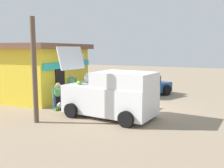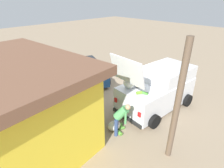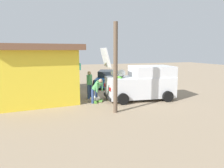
{
  "view_description": "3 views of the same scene",
  "coord_description": "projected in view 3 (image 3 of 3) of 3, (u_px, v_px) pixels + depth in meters",
  "views": [
    {
      "loc": [
        -11.9,
        -4.54,
        3.0
      ],
      "look_at": [
        0.42,
        1.22,
        1.09
      ],
      "focal_mm": 40.57,
      "sensor_mm": 36.0,
      "label": 1
    },
    {
      "loc": [
        -5.98,
        7.32,
        5.19
      ],
      "look_at": [
        -0.34,
        1.63,
        1.22
      ],
      "focal_mm": 28.84,
      "sensor_mm": 36.0,
      "label": 2
    },
    {
      "loc": [
        -13.12,
        5.82,
        2.96
      ],
      "look_at": [
        -0.73,
        1.53,
        0.81
      ],
      "focal_mm": 33.05,
      "sensor_mm": 36.0,
      "label": 3
    }
  ],
  "objects": [
    {
      "name": "customer_bending",
      "position": [
        97.0,
        88.0,
        11.55
      ],
      "size": [
        0.7,
        0.67,
        1.41
      ],
      "color": "navy",
      "rests_on": "ground_plane"
    },
    {
      "name": "paint_bucket",
      "position": [
        78.0,
        85.0,
        16.36
      ],
      "size": [
        0.34,
        0.34,
        0.41
      ],
      "primitive_type": "cylinder",
      "color": "silver",
      "rests_on": "ground_plane"
    },
    {
      "name": "unloaded_banana_pile",
      "position": [
        95.0,
        99.0,
        11.96
      ],
      "size": [
        0.77,
        0.77,
        0.38
      ],
      "color": "silver",
      "rests_on": "ground_plane"
    },
    {
      "name": "storefront_bar",
      "position": [
        37.0,
        71.0,
        12.66
      ],
      "size": [
        6.34,
        5.04,
        3.28
      ],
      "color": "yellow",
      "rests_on": "ground_plane"
    },
    {
      "name": "utility_pole",
      "position": [
        115.0,
        68.0,
        9.61
      ],
      "size": [
        0.2,
        0.2,
        4.24
      ],
      "primitive_type": "cylinder",
      "color": "brown",
      "rests_on": "ground_plane"
    },
    {
      "name": "parked_sedan",
      "position": [
        108.0,
        79.0,
        17.34
      ],
      "size": [
        4.62,
        3.33,
        1.29
      ],
      "color": "#1E4C8C",
      "rests_on": "ground_plane"
    },
    {
      "name": "delivery_van",
      "position": [
        142.0,
        83.0,
        12.51
      ],
      "size": [
        2.56,
        4.42,
        3.1
      ],
      "color": "silver",
      "rests_on": "ground_plane"
    },
    {
      "name": "ground_plane",
      "position": [
        129.0,
        93.0,
        14.59
      ],
      "size": [
        60.0,
        60.0,
        0.0
      ],
      "primitive_type": "plane",
      "color": "gray"
    },
    {
      "name": "vendor_standing",
      "position": [
        89.0,
        83.0,
        12.74
      ],
      "size": [
        0.48,
        0.48,
        1.7
      ],
      "color": "navy",
      "rests_on": "ground_plane"
    }
  ]
}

